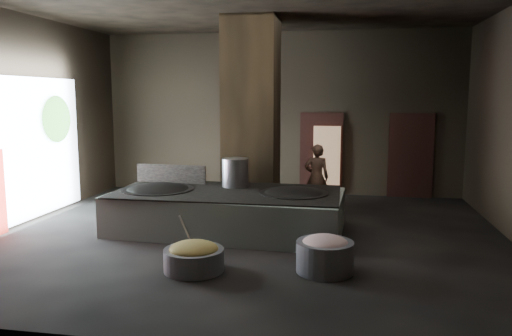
% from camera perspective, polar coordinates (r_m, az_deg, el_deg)
% --- Properties ---
extents(floor, '(10.00, 9.00, 0.10)m').
position_cam_1_polar(floor, '(10.03, -0.83, -7.91)').
color(floor, black).
rests_on(floor, ground).
extents(back_wall, '(10.00, 0.10, 4.50)m').
position_cam_1_polar(back_wall, '(14.13, 2.68, 6.24)').
color(back_wall, black).
rests_on(back_wall, ground).
extents(front_wall, '(10.00, 0.10, 4.50)m').
position_cam_1_polar(front_wall, '(5.26, -10.34, 2.78)').
color(front_wall, black).
rests_on(front_wall, ground).
extents(left_wall, '(0.10, 9.00, 4.50)m').
position_cam_1_polar(left_wall, '(11.71, -26.01, 5.01)').
color(left_wall, black).
rests_on(left_wall, ground).
extents(pillar, '(1.20, 1.20, 4.50)m').
position_cam_1_polar(pillar, '(11.57, -0.52, 5.81)').
color(pillar, black).
rests_on(pillar, ground).
extents(hearth_platform, '(4.71, 2.44, 0.80)m').
position_cam_1_polar(hearth_platform, '(10.20, -3.32, -5.03)').
color(hearth_platform, '#B1C5B5').
rests_on(hearth_platform, ground).
extents(platform_cap, '(4.51, 2.16, 0.03)m').
position_cam_1_polar(platform_cap, '(10.12, -3.34, -2.74)').
color(platform_cap, black).
rests_on(platform_cap, hearth_platform).
extents(wok_left, '(1.45, 1.45, 0.40)m').
position_cam_1_polar(wok_left, '(10.51, -11.12, -2.83)').
color(wok_left, black).
rests_on(wok_left, hearth_platform).
extents(wok_left_rim, '(1.48, 1.48, 0.05)m').
position_cam_1_polar(wok_left_rim, '(10.50, -11.14, -2.45)').
color(wok_left_rim, black).
rests_on(wok_left_rim, hearth_platform).
extents(wok_right, '(1.35, 1.35, 0.38)m').
position_cam_1_polar(wok_right, '(9.95, 4.32, -3.31)').
color(wok_right, black).
rests_on(wok_right, hearth_platform).
extents(wok_right_rim, '(1.38, 1.38, 0.05)m').
position_cam_1_polar(wok_right_rim, '(9.94, 4.33, -2.92)').
color(wok_right_rim, black).
rests_on(wok_right_rim, hearth_platform).
extents(stock_pot, '(0.56, 0.56, 0.60)m').
position_cam_1_polar(stock_pot, '(10.58, -2.40, -0.52)').
color(stock_pot, '#9B9CA3').
rests_on(stock_pot, hearth_platform).
extents(splash_guard, '(1.60, 0.14, 0.40)m').
position_cam_1_polar(splash_guard, '(11.20, -9.69, -0.66)').
color(splash_guard, black).
rests_on(splash_guard, hearth_platform).
extents(cook, '(0.62, 0.43, 1.61)m').
position_cam_1_polar(cook, '(12.04, 6.94, -1.08)').
color(cook, brown).
rests_on(cook, ground).
extents(veg_basin, '(0.98, 0.98, 0.35)m').
position_cam_1_polar(veg_basin, '(8.06, -7.11, -10.36)').
color(veg_basin, slate).
rests_on(veg_basin, ground).
extents(veg_fill, '(0.78, 0.78, 0.24)m').
position_cam_1_polar(veg_fill, '(8.01, -7.13, -9.18)').
color(veg_fill, olive).
rests_on(veg_fill, veg_basin).
extents(ladle, '(0.17, 0.36, 0.68)m').
position_cam_1_polar(ladle, '(8.13, -7.86, -7.45)').
color(ladle, '#9B9CA3').
rests_on(ladle, veg_basin).
extents(meat_basin, '(1.02, 1.02, 0.49)m').
position_cam_1_polar(meat_basin, '(7.99, 7.87, -10.01)').
color(meat_basin, slate).
rests_on(meat_basin, ground).
extents(meat_fill, '(0.74, 0.74, 0.28)m').
position_cam_1_polar(meat_fill, '(7.93, 7.90, -8.61)').
color(meat_fill, tan).
rests_on(meat_fill, meat_basin).
extents(doorway_near, '(1.18, 0.08, 2.38)m').
position_cam_1_polar(doorway_near, '(14.02, 7.46, 1.45)').
color(doorway_near, black).
rests_on(doorway_near, ground).
extents(doorway_near_glow, '(0.74, 0.04, 1.75)m').
position_cam_1_polar(doorway_near_glow, '(13.89, 8.08, 1.17)').
color(doorway_near_glow, '#8C6647').
rests_on(doorway_near_glow, ground).
extents(doorway_far, '(1.18, 0.08, 2.38)m').
position_cam_1_polar(doorway_far, '(14.11, 17.24, 1.19)').
color(doorway_far, black).
rests_on(doorway_far, ground).
extents(doorway_far_glow, '(0.87, 0.04, 2.05)m').
position_cam_1_polar(doorway_far_glow, '(14.32, 18.27, 1.04)').
color(doorway_far_glow, '#8C6647').
rests_on(doorway_far_glow, ground).
extents(left_opening, '(0.04, 4.20, 3.10)m').
position_cam_1_polar(left_opening, '(11.86, -24.86, 1.96)').
color(left_opening, white).
rests_on(left_opening, ground).
extents(tree_silhouette, '(0.28, 1.10, 1.10)m').
position_cam_1_polar(tree_silhouette, '(12.68, -21.81, 5.21)').
color(tree_silhouette, '#194714').
rests_on(tree_silhouette, left_opening).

